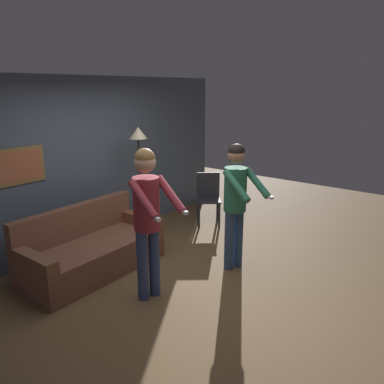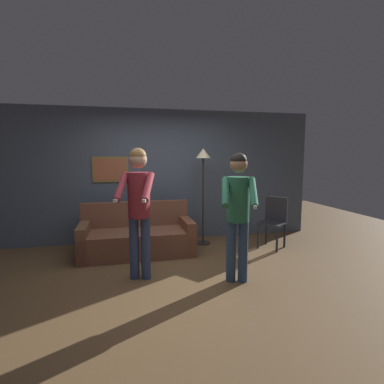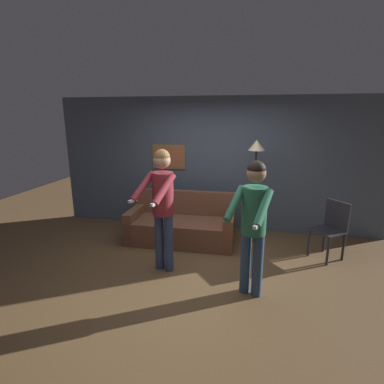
# 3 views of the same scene
# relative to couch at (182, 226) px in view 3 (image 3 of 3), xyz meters

# --- Properties ---
(ground_plane) EXTENTS (12.00, 12.00, 0.00)m
(ground_plane) POSITION_rel_couch_xyz_m (0.49, -1.12, -0.28)
(ground_plane) COLOR brown
(back_wall_assembly) EXTENTS (6.40, 0.09, 2.60)m
(back_wall_assembly) POSITION_rel_couch_xyz_m (0.48, 0.82, 1.02)
(back_wall_assembly) COLOR #4E5C6D
(back_wall_assembly) RESTS_ON ground_plane
(couch) EXTENTS (1.91, 0.88, 0.87)m
(couch) POSITION_rel_couch_xyz_m (0.00, 0.00, 0.00)
(couch) COLOR brown
(couch) RESTS_ON ground_plane
(torchiere_lamp) EXTENTS (0.29, 0.29, 1.83)m
(torchiere_lamp) POSITION_rel_couch_xyz_m (1.26, 0.33, 1.19)
(torchiere_lamp) COLOR #332D28
(torchiere_lamp) RESTS_ON ground_plane
(person_standing_left) EXTENTS (0.55, 0.72, 1.80)m
(person_standing_left) POSITION_rel_couch_xyz_m (-0.01, -1.10, 0.82)
(person_standing_left) COLOR navy
(person_standing_left) RESTS_ON ground_plane
(person_standing_right) EXTENTS (0.56, 0.69, 1.73)m
(person_standing_right) POSITION_rel_couch_xyz_m (1.26, -1.48, 0.77)
(person_standing_right) COLOR #304A6E
(person_standing_right) RESTS_ON ground_plane
(dining_chair_distant) EXTENTS (0.59, 0.59, 0.93)m
(dining_chair_distant) POSITION_rel_couch_xyz_m (2.50, -0.16, 0.25)
(dining_chair_distant) COLOR #2D2D33
(dining_chair_distant) RESTS_ON ground_plane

